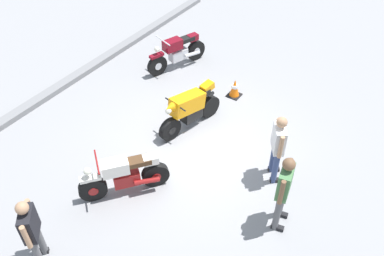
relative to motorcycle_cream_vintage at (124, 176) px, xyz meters
name	(u,v)px	position (x,y,z in m)	size (l,w,h in m)	color
ground_plane	(198,145)	(2.07, -0.50, -0.49)	(40.00, 40.00, 0.00)	gray
curb_edge	(66,83)	(2.07, 4.10, -0.41)	(14.00, 0.30, 0.15)	gray
motorcycle_cream_vintage	(124,176)	(0.00, 0.00, 0.00)	(1.62, 1.35, 1.07)	black
motorcycle_maroon_cruiser	(177,52)	(4.69, 1.96, 0.03)	(2.02, 0.94, 1.09)	black
motorcycle_orange_sportbike	(190,108)	(2.55, 0.06, 0.11)	(1.95, 0.77, 1.14)	black
person_in_green_shirt	(284,188)	(1.09, -3.06, 0.54)	(0.68, 0.39, 1.78)	#59595B
person_in_black_shirt	(31,230)	(-2.14, 0.19, 0.46)	(0.55, 0.53, 1.66)	#59595B
person_in_white_shirt	(278,144)	(2.17, -2.44, 0.49)	(0.60, 0.50, 1.70)	#384772
traffic_cone	(235,88)	(4.35, -0.23, -0.23)	(0.36, 0.36, 0.53)	black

